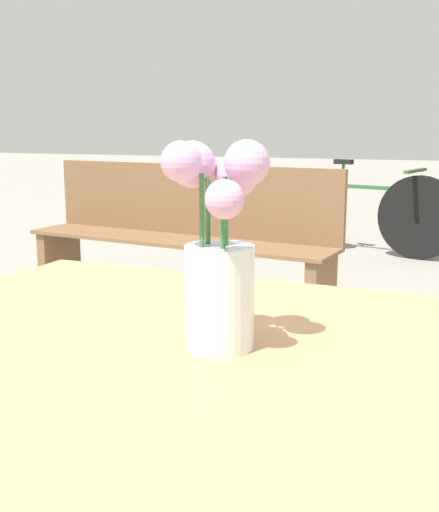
{
  "coord_description": "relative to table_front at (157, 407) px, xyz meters",
  "views": [
    {
      "loc": [
        0.39,
        -0.8,
        1.07
      ],
      "look_at": [
        0.09,
        0.02,
        0.89
      ],
      "focal_mm": 45.0,
      "sensor_mm": 36.0,
      "label": 1
    }
  ],
  "objects": [
    {
      "name": "table_front",
      "position": [
        0.0,
        0.0,
        0.0
      ],
      "size": [
        1.02,
        0.92,
        0.76
      ],
      "color": "tan",
      "rests_on": "ground_plane"
    },
    {
      "name": "flower_vase",
      "position": [
        0.09,
        0.02,
        0.23
      ],
      "size": [
        0.15,
        0.15,
        0.29
      ],
      "color": "silver",
      "rests_on": "table_front"
    },
    {
      "name": "bicycle",
      "position": [
        -0.35,
        4.66,
        -0.3
      ],
      "size": [
        1.61,
        0.56,
        0.78
      ],
      "color": "black",
      "rests_on": "ground_plane"
    },
    {
      "name": "bench_near",
      "position": [
        -1.04,
        2.48,
        -0.19
      ],
      "size": [
        1.86,
        0.61,
        0.85
      ],
      "color": "brown",
      "rests_on": "ground_plane"
    }
  ]
}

